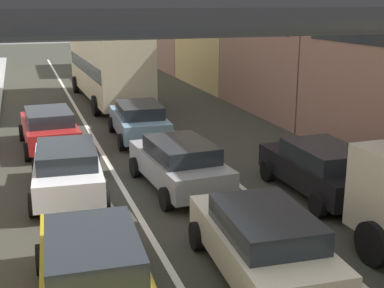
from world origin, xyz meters
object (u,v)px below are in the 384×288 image
(sedan_right_lane_behind_truck, at_px, (321,168))
(hatchback_centre_lane_third, at_px, (179,163))
(coupe_centre_lane_fourth, at_px, (139,120))
(sedan_left_lane_fourth, at_px, (49,127))
(sedan_centre_lane_second, at_px, (262,241))
(bus_mid_queue_primary, at_px, (107,50))
(wagon_left_lane_second, at_px, (93,268))
(sedan_left_lane_third, at_px, (67,168))

(sedan_right_lane_behind_truck, bearing_deg, hatchback_centre_lane_third, 65.05)
(hatchback_centre_lane_third, relative_size, coupe_centre_lane_fourth, 1.01)
(sedan_left_lane_fourth, bearing_deg, sedan_right_lane_behind_truck, -139.24)
(hatchback_centre_lane_third, height_order, sedan_left_lane_fourth, same)
(sedan_centre_lane_second, relative_size, bus_mid_queue_primary, 0.42)
(coupe_centre_lane_fourth, bearing_deg, wagon_left_lane_second, 165.86)
(wagon_left_lane_second, xyz_separation_m, sedan_left_lane_fourth, (-0.07, 11.20, 0.00))
(hatchback_centre_lane_third, bearing_deg, coupe_centre_lane_fourth, -5.12)
(coupe_centre_lane_fourth, distance_m, sedan_left_lane_fourth, 3.49)
(coupe_centre_lane_fourth, bearing_deg, bus_mid_queue_primary, 1.48)
(sedan_right_lane_behind_truck, distance_m, bus_mid_queue_primary, 16.32)
(sedan_right_lane_behind_truck, bearing_deg, sedan_left_lane_fourth, 43.45)
(wagon_left_lane_second, height_order, hatchback_centre_lane_third, same)
(coupe_centre_lane_fourth, bearing_deg, sedan_right_lane_behind_truck, -152.53)
(sedan_centre_lane_second, distance_m, sedan_left_lane_third, 6.77)
(hatchback_centre_lane_third, bearing_deg, wagon_left_lane_second, 145.11)
(hatchback_centre_lane_third, height_order, sedan_right_lane_behind_truck, same)
(hatchback_centre_lane_third, distance_m, sedan_right_lane_behind_truck, 4.08)
(bus_mid_queue_primary, bearing_deg, coupe_centre_lane_fourth, 177.27)
(sedan_left_lane_third, xyz_separation_m, coupe_centre_lane_fourth, (3.31, 5.40, 0.00))
(wagon_left_lane_second, bearing_deg, sedan_centre_lane_second, -86.40)
(sedan_left_lane_third, distance_m, bus_mid_queue_primary, 14.15)
(sedan_left_lane_third, distance_m, coupe_centre_lane_fourth, 6.34)
(wagon_left_lane_second, bearing_deg, coupe_centre_lane_fourth, -13.71)
(sedan_centre_lane_second, height_order, bus_mid_queue_primary, bus_mid_queue_primary)
(hatchback_centre_lane_third, xyz_separation_m, sedan_right_lane_behind_truck, (3.69, -1.73, 0.00))
(sedan_right_lane_behind_truck, relative_size, bus_mid_queue_primary, 0.41)
(bus_mid_queue_primary, bearing_deg, sedan_left_lane_fourth, 154.81)
(wagon_left_lane_second, distance_m, sedan_left_lane_third, 5.98)
(sedan_right_lane_behind_truck, bearing_deg, sedan_left_lane_third, 71.97)
(wagon_left_lane_second, relative_size, hatchback_centre_lane_third, 0.99)
(sedan_centre_lane_second, relative_size, coupe_centre_lane_fourth, 1.00)
(hatchback_centre_lane_third, relative_size, bus_mid_queue_primary, 0.42)
(hatchback_centre_lane_third, height_order, bus_mid_queue_primary, bus_mid_queue_primary)
(sedan_left_lane_third, height_order, sedan_left_lane_fourth, same)
(sedan_centre_lane_second, xyz_separation_m, sedan_right_lane_behind_truck, (3.64, 3.69, 0.00))
(wagon_left_lane_second, height_order, sedan_left_lane_third, same)
(sedan_left_lane_third, bearing_deg, bus_mid_queue_primary, -10.48)
(wagon_left_lane_second, xyz_separation_m, coupe_centre_lane_fourth, (3.42, 11.39, 0.00))
(coupe_centre_lane_fourth, distance_m, bus_mid_queue_primary, 8.42)
(sedan_left_lane_fourth, bearing_deg, hatchback_centre_lane_third, -152.27)
(sedan_centre_lane_second, height_order, sedan_left_lane_third, same)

